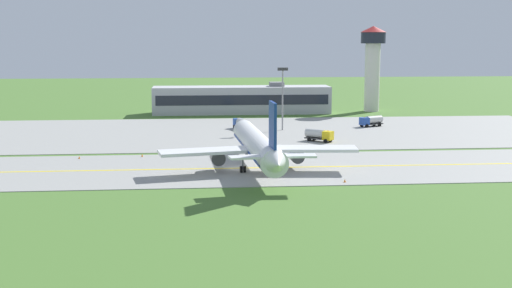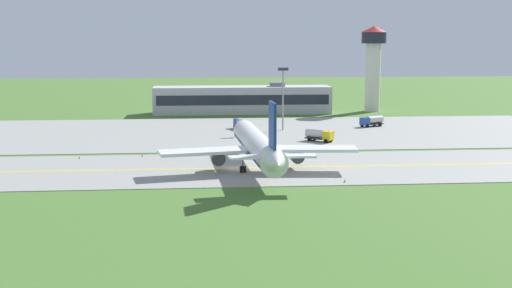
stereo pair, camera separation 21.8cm
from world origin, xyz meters
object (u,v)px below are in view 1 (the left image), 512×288
object	(u,v)px
control_tower	(373,60)
service_truck_baggage	(319,135)
airplane_lead	(257,146)
service_truck_catering	(371,121)
apron_light_mast	(283,91)
service_truck_fuel	(241,123)

from	to	relation	value
control_tower	service_truck_baggage	bearing A→B (deg)	-114.83
airplane_lead	service_truck_catering	distance (m)	60.13
service_truck_catering	control_tower	distance (m)	37.56
airplane_lead	control_tower	bearing A→B (deg)	63.94
airplane_lead	apron_light_mast	world-z (taller)	apron_light_mast
apron_light_mast	service_truck_fuel	bearing A→B (deg)	167.42
control_tower	airplane_lead	bearing A→B (deg)	-116.06
service_truck_baggage	apron_light_mast	size ratio (longest dim) A/B	0.40
service_truck_baggage	apron_light_mast	distance (m)	20.15
airplane_lead	service_truck_fuel	distance (m)	48.60
service_truck_baggage	service_truck_catering	world-z (taller)	same
airplane_lead	service_truck_fuel	world-z (taller)	airplane_lead
service_truck_catering	apron_light_mast	size ratio (longest dim) A/B	0.43
service_truck_baggage	control_tower	world-z (taller)	control_tower
airplane_lead	control_tower	world-z (taller)	control_tower
airplane_lead	service_truck_baggage	xyz separation A→B (m)	(15.47, 28.64, -2.60)
service_truck_catering	apron_light_mast	world-z (taller)	apron_light_mast
apron_light_mast	control_tower	bearing A→B (deg)	50.55
airplane_lead	service_truck_baggage	distance (m)	32.66
service_truck_catering	control_tower	world-z (taller)	control_tower
service_truck_catering	apron_light_mast	xyz separation A→B (m)	(-22.38, -4.22, 7.79)
service_truck_catering	control_tower	xyz separation A→B (m)	(8.96, 33.86, 13.56)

